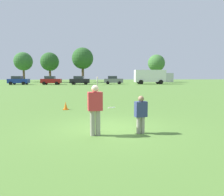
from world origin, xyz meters
TOP-DOWN VIEW (x-y plane):
  - ground_plane at (0.00, 0.00)m, footprint 166.62×166.62m
  - player_thrower at (-0.61, -0.93)m, footprint 0.54×0.37m
  - player_defender at (1.06, -0.77)m, footprint 0.47×0.33m
  - frisbee at (-0.01, -0.72)m, footprint 0.27×0.27m
  - traffic_cone at (-2.44, 4.86)m, footprint 0.32×0.32m
  - parked_car_near_left at (-16.90, 38.44)m, footprint 4.25×2.31m
  - parked_car_mid_left at (-10.04, 38.12)m, footprint 4.25×2.31m
  - parked_car_center at (-4.00, 37.96)m, footprint 4.25×2.31m
  - parked_car_mid_right at (3.38, 39.60)m, footprint 4.25×2.31m
  - box_truck at (12.28, 39.34)m, footprint 8.56×3.17m
  - bystander_far_jogger at (-0.21, 34.49)m, footprint 0.32×0.50m
  - tree_west_oak at (-21.28, 55.67)m, footprint 5.25×5.25m
  - tree_west_maple at (-12.98, 51.62)m, footprint 4.99×4.99m
  - tree_center_elm at (-4.03, 51.01)m, footprint 5.80×5.80m
  - tree_east_birch at (16.48, 51.07)m, footprint 4.74×4.74m

SIDE VIEW (x-z plane):
  - ground_plane at x=0.00m, z-range 0.00..0.00m
  - traffic_cone at x=-2.44m, z-range -0.01..0.47m
  - player_defender at x=1.06m, z-range 0.08..1.47m
  - parked_car_near_left at x=-16.90m, z-range 0.01..1.83m
  - parked_car_mid_left at x=-10.04m, z-range 0.01..1.83m
  - parked_car_center at x=-4.00m, z-range 0.01..1.83m
  - parked_car_mid_right at x=3.38m, z-range 0.01..1.83m
  - frisbee at x=-0.01m, z-range 0.93..1.01m
  - bystander_far_jogger at x=-0.21m, z-range 0.11..1.84m
  - player_thrower at x=-0.61m, z-range 0.12..1.92m
  - box_truck at x=12.28m, z-range 0.16..3.34m
  - tree_east_birch at x=16.48m, z-range 1.45..9.15m
  - tree_west_maple at x=-12.98m, z-range 1.52..9.63m
  - tree_west_oak at x=-21.28m, z-range 1.60..10.13m
  - tree_center_elm at x=-4.03m, z-range 1.77..11.19m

